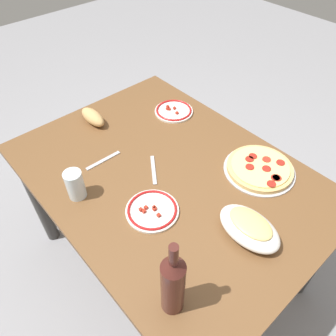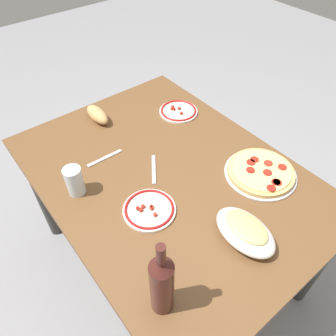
{
  "view_description": "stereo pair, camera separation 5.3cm",
  "coord_description": "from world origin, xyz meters",
  "px_view_note": "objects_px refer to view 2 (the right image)",
  "views": [
    {
      "loc": [
        0.71,
        -0.63,
        1.73
      ],
      "look_at": [
        0.0,
        0.0,
        0.77
      ],
      "focal_mm": 34.7,
      "sensor_mm": 36.0,
      "label": 1
    },
    {
      "loc": [
        0.75,
        -0.59,
        1.73
      ],
      "look_at": [
        0.0,
        0.0,
        0.77
      ],
      "focal_mm": 34.7,
      "sensor_mm": 36.0,
      "label": 2
    }
  ],
  "objects_px": {
    "baked_pasta_dish": "(245,231)",
    "pepperoni_pizza": "(261,172)",
    "side_plate_near": "(149,209)",
    "bread_loaf": "(97,115)",
    "wine_bottle": "(162,284)",
    "water_glass": "(75,181)",
    "dining_table": "(168,190)",
    "side_plate_far": "(178,111)"
  },
  "relations": [
    {
      "from": "pepperoni_pizza",
      "to": "bread_loaf",
      "type": "height_order",
      "value": "bread_loaf"
    },
    {
      "from": "side_plate_near",
      "to": "bread_loaf",
      "type": "xyz_separation_m",
      "value": [
        -0.62,
        0.14,
        0.02
      ]
    },
    {
      "from": "baked_pasta_dish",
      "to": "wine_bottle",
      "type": "distance_m",
      "value": 0.38
    },
    {
      "from": "baked_pasta_dish",
      "to": "side_plate_far",
      "type": "xyz_separation_m",
      "value": [
        -0.72,
        0.3,
        -0.03
      ]
    },
    {
      "from": "water_glass",
      "to": "pepperoni_pizza",
      "type": "bearing_deg",
      "value": 58.6
    },
    {
      "from": "dining_table",
      "to": "baked_pasta_dish",
      "type": "bearing_deg",
      "value": 1.81
    },
    {
      "from": "pepperoni_pizza",
      "to": "side_plate_near",
      "type": "bearing_deg",
      "value": -105.92
    },
    {
      "from": "pepperoni_pizza",
      "to": "baked_pasta_dish",
      "type": "xyz_separation_m",
      "value": [
        0.17,
        -0.29,
        0.03
      ]
    },
    {
      "from": "dining_table",
      "to": "side_plate_near",
      "type": "relative_size",
      "value": 6.45
    },
    {
      "from": "baked_pasta_dish",
      "to": "side_plate_far",
      "type": "distance_m",
      "value": 0.78
    },
    {
      "from": "wine_bottle",
      "to": "dining_table",
      "type": "bearing_deg",
      "value": 139.76
    },
    {
      "from": "side_plate_near",
      "to": "side_plate_far",
      "type": "xyz_separation_m",
      "value": [
        -0.42,
        0.49,
        -0.0
      ]
    },
    {
      "from": "pepperoni_pizza",
      "to": "bread_loaf",
      "type": "bearing_deg",
      "value": -155.6
    },
    {
      "from": "pepperoni_pizza",
      "to": "side_plate_near",
      "type": "distance_m",
      "value": 0.5
    },
    {
      "from": "pepperoni_pizza",
      "to": "baked_pasta_dish",
      "type": "height_order",
      "value": "baked_pasta_dish"
    },
    {
      "from": "dining_table",
      "to": "side_plate_far",
      "type": "distance_m",
      "value": 0.46
    },
    {
      "from": "side_plate_near",
      "to": "side_plate_far",
      "type": "distance_m",
      "value": 0.65
    },
    {
      "from": "pepperoni_pizza",
      "to": "wine_bottle",
      "type": "distance_m",
      "value": 0.69
    },
    {
      "from": "water_glass",
      "to": "side_plate_far",
      "type": "bearing_deg",
      "value": 103.63
    },
    {
      "from": "wine_bottle",
      "to": "side_plate_near",
      "type": "bearing_deg",
      "value": 150.26
    },
    {
      "from": "wine_bottle",
      "to": "water_glass",
      "type": "height_order",
      "value": "wine_bottle"
    },
    {
      "from": "water_glass",
      "to": "side_plate_near",
      "type": "height_order",
      "value": "water_glass"
    },
    {
      "from": "baked_pasta_dish",
      "to": "wine_bottle",
      "type": "bearing_deg",
      "value": -89.02
    },
    {
      "from": "side_plate_near",
      "to": "bread_loaf",
      "type": "distance_m",
      "value": 0.64
    },
    {
      "from": "dining_table",
      "to": "side_plate_near",
      "type": "height_order",
      "value": "side_plate_near"
    },
    {
      "from": "pepperoni_pizza",
      "to": "wine_bottle",
      "type": "xyz_separation_m",
      "value": [
        0.17,
        -0.66,
        0.12
      ]
    },
    {
      "from": "wine_bottle",
      "to": "water_glass",
      "type": "bearing_deg",
      "value": 179.15
    },
    {
      "from": "side_plate_far",
      "to": "bread_loaf",
      "type": "xyz_separation_m",
      "value": [
        -0.2,
        -0.36,
        0.02
      ]
    },
    {
      "from": "pepperoni_pizza",
      "to": "baked_pasta_dish",
      "type": "relative_size",
      "value": 1.26
    },
    {
      "from": "wine_bottle",
      "to": "water_glass",
      "type": "xyz_separation_m",
      "value": [
        -0.57,
        0.01,
        -0.07
      ]
    },
    {
      "from": "wine_bottle",
      "to": "side_plate_far",
      "type": "relative_size",
      "value": 1.66
    },
    {
      "from": "bread_loaf",
      "to": "water_glass",
      "type": "bearing_deg",
      "value": -39.96
    },
    {
      "from": "dining_table",
      "to": "side_plate_far",
      "type": "xyz_separation_m",
      "value": [
        -0.31,
        0.31,
        0.12
      ]
    },
    {
      "from": "water_glass",
      "to": "bread_loaf",
      "type": "relative_size",
      "value": 0.73
    },
    {
      "from": "wine_bottle",
      "to": "water_glass",
      "type": "relative_size",
      "value": 2.64
    },
    {
      "from": "baked_pasta_dish",
      "to": "pepperoni_pizza",
      "type": "bearing_deg",
      "value": 120.07
    },
    {
      "from": "dining_table",
      "to": "side_plate_far",
      "type": "bearing_deg",
      "value": 134.46
    },
    {
      "from": "side_plate_near",
      "to": "bread_loaf",
      "type": "relative_size",
      "value": 1.21
    },
    {
      "from": "baked_pasta_dish",
      "to": "bread_loaf",
      "type": "xyz_separation_m",
      "value": [
        -0.93,
        -0.06,
        -0.01
      ]
    },
    {
      "from": "dining_table",
      "to": "pepperoni_pizza",
      "type": "height_order",
      "value": "pepperoni_pizza"
    },
    {
      "from": "water_glass",
      "to": "wine_bottle",
      "type": "bearing_deg",
      "value": -0.85
    },
    {
      "from": "water_glass",
      "to": "side_plate_far",
      "type": "distance_m",
      "value": 0.68
    }
  ]
}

